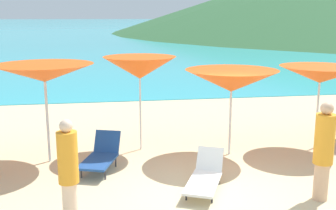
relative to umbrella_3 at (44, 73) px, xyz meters
The scene contains 10 objects.
ground_plane 8.79m from the umbrella_3, 67.22° to the left, with size 50.00×100.00×0.30m, color beige.
ocean_water 226.66m from the umbrella_3, 89.17° to the left, with size 650.00×440.00×0.02m, color #2DADBC.
umbrella_3 is the anchor object (origin of this frame).
umbrella_4 2.26m from the umbrella_3, 14.18° to the left, with size 1.87×1.87×2.37m.
umbrella_5 4.32m from the umbrella_3, ahead, with size 2.28×2.28×2.09m.
umbrella_6 6.65m from the umbrella_3, ahead, with size 2.08×2.08×2.11m.
lounge_chair_3 2.24m from the umbrella_3, 31.34° to the right, with size 1.00×1.47×0.75m.
lounge_chair_4 4.24m from the umbrella_3, 33.19° to the right, with size 1.14×1.64×0.65m.
beachgoer_0 3.27m from the umbrella_3, 77.25° to the right, with size 0.33×0.33×1.73m.
beachgoer_2 6.06m from the umbrella_3, 29.41° to the right, with size 0.35×0.35×1.85m.
Camera 1 is at (-2.03, -7.35, 3.34)m, focal length 44.15 mm.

